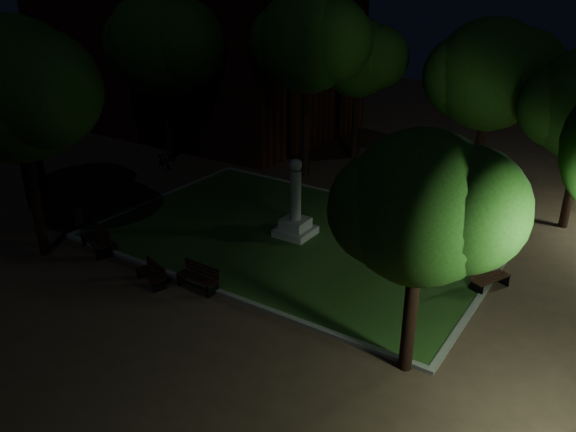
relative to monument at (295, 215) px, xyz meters
name	(u,v)px	position (x,y,z in m)	size (l,w,h in m)	color
ground	(267,255)	(0.00, -2.00, -0.96)	(80.00, 80.00, 0.00)	#4D3627
lawn	(295,236)	(0.00, 0.00, -0.92)	(15.00, 10.00, 0.08)	#294B1A
lawn_kerb	(295,235)	(0.00, 0.00, -0.90)	(15.40, 10.40, 0.12)	slate
monument	(295,215)	(0.00, 0.00, 0.00)	(1.40, 1.40, 3.20)	#A09891
building_main	(191,14)	(-15.86, 11.79, 6.42)	(20.00, 12.00, 15.00)	#45180E
tree_west	(27,95)	(-10.67, -3.89, 4.24)	(5.08, 4.14, 7.27)	black
tree_north_wl	(309,42)	(-3.55, 6.62, 5.84)	(6.06, 4.95, 9.28)	black
tree_north_er	(492,75)	(4.52, 9.27, 4.63)	(6.22, 5.08, 8.13)	black
tree_se	(424,209)	(7.02, -5.29, 3.70)	(4.66, 3.80, 6.56)	black
tree_nw	(163,43)	(-11.28, 4.57, 5.48)	(6.75, 5.51, 9.20)	black
tree_far_north	(360,59)	(-2.83, 10.66, 4.66)	(5.13, 4.19, 7.72)	black
tree_extra	(16,90)	(-6.94, -6.56, 5.22)	(6.07, 4.95, 8.66)	black
lamppost_sw	(18,147)	(-11.66, -4.16, 1.91)	(1.18, 0.28, 4.04)	black
lamppost_nw	(202,93)	(-12.48, 8.73, 2.08)	(1.18, 0.28, 4.32)	black
bench_near_left	(152,274)	(-2.03, -5.85, -0.60)	(1.45, 0.85, 0.75)	black
bench_near_right	(199,278)	(-0.49, -5.21, -0.56)	(1.57, 0.59, 0.85)	black
bench_west_near	(98,240)	(-5.59, -5.23, -0.50)	(1.86, 1.16, 0.97)	black
bench_right_side	(489,278)	(7.62, 0.19, -0.57)	(1.09, 1.57, 0.82)	black
bench_far_side	(412,183)	(1.93, 7.48, -0.50)	(1.80, 0.69, 0.97)	black
trash_bin	(74,215)	(-8.38, -4.18, -0.51)	(0.53, 0.53, 0.87)	black
bicycle	(162,159)	(-10.96, 3.49, -0.48)	(0.63, 1.80, 0.95)	black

